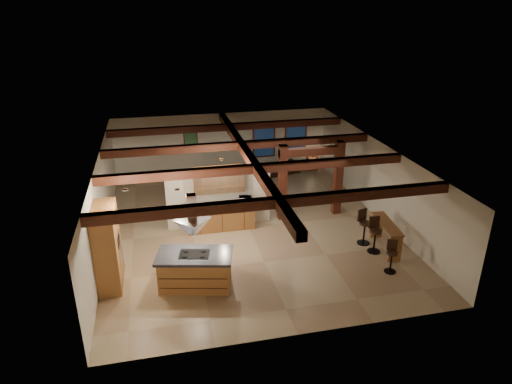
{
  "coord_description": "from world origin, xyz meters",
  "views": [
    {
      "loc": [
        -3.02,
        -14.66,
        7.71
      ],
      "look_at": [
        0.39,
        0.5,
        1.17
      ],
      "focal_mm": 32.0,
      "sensor_mm": 36.0,
      "label": 1
    }
  ],
  "objects_px": {
    "kitchen_island": "(195,270)",
    "bar_counter": "(386,232)",
    "dining_table": "(227,191)",
    "sofa": "(275,167)"
  },
  "relations": [
    {
      "from": "kitchen_island",
      "to": "sofa",
      "type": "relative_size",
      "value": 1.01
    },
    {
      "from": "dining_table",
      "to": "bar_counter",
      "type": "height_order",
      "value": "bar_counter"
    },
    {
      "from": "kitchen_island",
      "to": "bar_counter",
      "type": "bearing_deg",
      "value": 6.82
    },
    {
      "from": "kitchen_island",
      "to": "bar_counter",
      "type": "xyz_separation_m",
      "value": [
        6.4,
        0.77,
        0.11
      ]
    },
    {
      "from": "dining_table",
      "to": "kitchen_island",
      "type": "bearing_deg",
      "value": -110.87
    },
    {
      "from": "kitchen_island",
      "to": "dining_table",
      "type": "bearing_deg",
      "value": 72.56
    },
    {
      "from": "bar_counter",
      "to": "dining_table",
      "type": "bearing_deg",
      "value": 130.44
    },
    {
      "from": "kitchen_island",
      "to": "dining_table",
      "type": "xyz_separation_m",
      "value": [
        1.9,
        6.05,
        -0.18
      ]
    },
    {
      "from": "kitchen_island",
      "to": "dining_table",
      "type": "height_order",
      "value": "kitchen_island"
    },
    {
      "from": "sofa",
      "to": "kitchen_island",
      "type": "bearing_deg",
      "value": 45.94
    }
  ]
}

